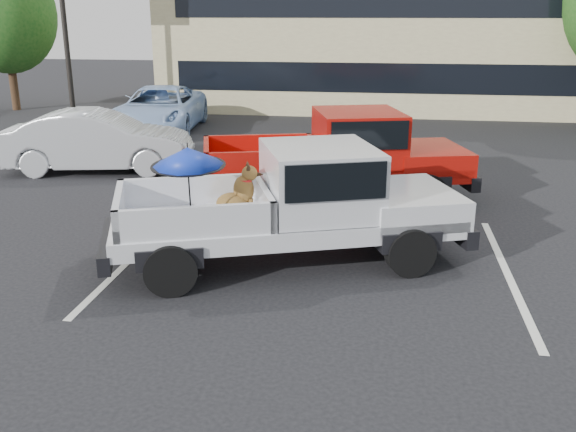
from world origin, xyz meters
The scene contains 9 objects.
ground centered at (0.00, 0.00, 0.00)m, with size 90.00×90.00×0.00m, color black.
stripe_left centered at (-3.00, 2.00, 0.00)m, with size 0.12×5.00×0.01m, color silver.
stripe_right centered at (3.00, 2.00, 0.00)m, with size 0.12×5.00×0.01m, color silver.
motel_building centered at (2.00, 20.99, 3.21)m, with size 20.40×8.40×6.30m.
tree_left centered at (-14.00, 17.00, 3.73)m, with size 3.96×3.96×6.02m.
silver_pickup centered at (-0.18, 2.10, 1.05)m, with size 6.02×3.77×2.06m.
red_pickup centered at (0.32, 5.70, 1.05)m, with size 6.12×3.48×1.91m.
silver_sedan centered at (-6.07, 7.46, 0.76)m, with size 1.62×4.63×1.53m, color silver.
blue_suv centered at (-6.44, 13.08, 0.74)m, with size 2.47×5.35×1.49m, color #97B7E1.
Camera 1 is at (0.99, -7.57, 3.87)m, focal length 40.00 mm.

